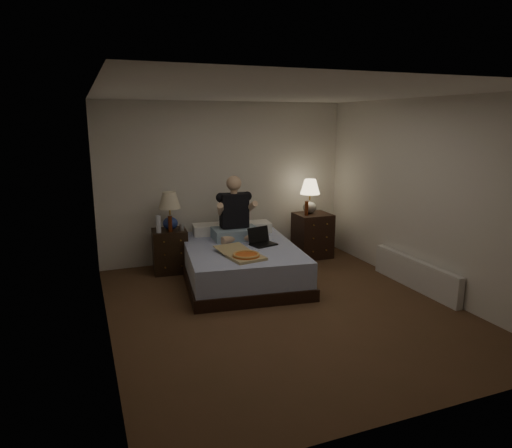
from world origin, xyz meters
name	(u,v)px	position (x,y,z in m)	size (l,w,h in m)	color
floor	(283,308)	(0.00, 0.00, 0.00)	(4.00, 4.50, 0.00)	brown
ceiling	(286,93)	(0.00, 0.00, 2.50)	(4.00, 4.50, 0.00)	white
wall_back	(225,182)	(0.00, 2.25, 1.25)	(4.00, 2.50, 0.00)	white
wall_front	(420,262)	(0.00, -2.25, 1.25)	(4.00, 2.50, 0.00)	white
wall_left	(101,220)	(-2.00, 0.00, 1.25)	(4.50, 2.50, 0.00)	white
wall_right	(424,196)	(2.00, 0.00, 1.25)	(4.50, 2.50, 0.00)	white
bed	(241,263)	(-0.14, 1.13, 0.25)	(1.50, 2.00, 0.50)	#5565AA
nightstand_left	(170,251)	(-1.00, 1.86, 0.32)	(0.49, 0.44, 0.64)	black
nightstand_right	(312,235)	(1.34, 1.79, 0.36)	(0.56, 0.50, 0.72)	black
lamp_left	(170,211)	(-0.97, 1.88, 0.92)	(0.32, 0.32, 0.56)	navy
lamp_right	(310,196)	(1.31, 1.85, 1.00)	(0.32, 0.32, 0.56)	gray
water_bottle	(158,224)	(-1.17, 1.75, 0.76)	(0.07, 0.07, 0.25)	silver
soda_can	(182,227)	(-0.83, 1.75, 0.69)	(0.07, 0.07, 0.10)	beige
beer_bottle_left	(170,224)	(-1.00, 1.75, 0.75)	(0.06, 0.06, 0.23)	#4E1E0B
beer_bottle_right	(306,208)	(1.19, 1.72, 0.84)	(0.06, 0.06, 0.23)	#5B240D
person	(235,208)	(-0.09, 1.52, 0.97)	(0.66, 0.52, 0.93)	black
laptop	(263,237)	(0.17, 1.04, 0.62)	(0.34, 0.28, 0.24)	black
pizza_box	(246,256)	(-0.28, 0.53, 0.54)	(0.40, 0.76, 0.08)	tan
radiator	(415,274)	(1.93, -0.03, 0.20)	(0.10, 1.60, 0.40)	silver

